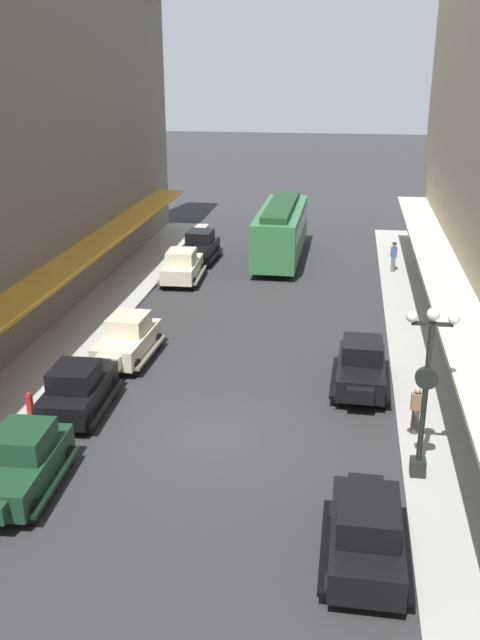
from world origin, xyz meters
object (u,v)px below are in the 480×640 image
(parked_car_5, at_px, (128,338))
(lamp_post_with_clock, at_px, (426,387))
(parked_car_2, at_px, (366,531))
(fire_hydrant, at_px, (30,403))
(pedestrian_1, at_px, (416,410))
(parked_car_1, at_px, (199,246))
(parked_car_0, at_px, (22,461))
(pedestrian_0, at_px, (394,257))
(parked_car_3, at_px, (182,265))
(parked_car_6, at_px, (361,366))
(streetcar, at_px, (281,229))
(parked_car_4, at_px, (78,388))

(parked_car_5, relative_size, lamp_post_with_clock, 0.84)
(parked_car_2, xyz_separation_m, fire_hydrant, (-11.19, 5.78, -0.38))
(fire_hydrant, bearing_deg, pedestrian_1, 2.93)
(lamp_post_with_clock, bearing_deg, pedestrian_1, 87.76)
(parked_car_2, bearing_deg, parked_car_1, 110.14)
(parked_car_0, xyz_separation_m, fire_hydrant, (-1.68, 4.10, -0.38))
(lamp_post_with_clock, distance_m, fire_hydrant, 13.10)
(lamp_post_with_clock, relative_size, pedestrian_0, 3.09)
(pedestrian_0, relative_size, pedestrian_1, 1.02)
(pedestrian_0, bearing_deg, parked_car_5, -128.67)
(parked_car_1, relative_size, parked_car_3, 1.00)
(parked_car_0, distance_m, parked_car_3, 20.13)
(parked_car_3, bearing_deg, parked_car_6, -51.55)
(parked_car_3, distance_m, streetcar, 7.34)
(parked_car_5, xyz_separation_m, pedestrian_0, (11.24, 14.05, 0.07))
(parked_car_6, distance_m, streetcar, 18.13)
(parked_car_3, relative_size, parked_car_6, 1.01)
(lamp_post_with_clock, distance_m, pedestrian_1, 3.18)
(parked_car_0, relative_size, parked_car_5, 1.00)
(parked_car_1, bearing_deg, lamp_post_with_clock, -63.27)
(pedestrian_1, bearing_deg, parked_car_1, 119.78)
(parked_car_4, height_order, streetcar, streetcar)
(parked_car_1, relative_size, pedestrian_1, 2.63)
(parked_car_0, xyz_separation_m, parked_car_4, (-0.16, 4.70, 0.00))
(parked_car_5, bearing_deg, lamp_post_with_clock, -33.07)
(parked_car_6, distance_m, pedestrian_0, 15.49)
(parked_car_0, relative_size, parked_car_6, 1.01)
(parked_car_0, bearing_deg, parked_car_4, 91.99)
(parked_car_0, xyz_separation_m, parked_car_3, (-0.10, 20.13, 0.00))
(parked_car_1, distance_m, parked_car_4, 19.62)
(parked_car_4, xyz_separation_m, parked_car_6, (9.63, 3.37, 0.00))
(parked_car_1, distance_m, streetcar, 5.03)
(fire_hydrant, bearing_deg, parked_car_1, 85.33)
(parked_car_0, bearing_deg, lamp_post_with_clock, 11.64)
(parked_car_2, height_order, parked_car_5, same)
(parked_car_2, height_order, parked_car_4, same)
(parked_car_6, bearing_deg, lamp_post_with_clock, -74.52)
(parked_car_6, distance_m, lamp_post_with_clock, 6.35)
(parked_car_2, height_order, lamp_post_with_clock, lamp_post_with_clock)
(pedestrian_0, bearing_deg, parked_car_3, -163.90)
(parked_car_0, relative_size, fire_hydrant, 5.26)
(parked_car_1, bearing_deg, pedestrian_0, -4.36)
(parked_car_6, height_order, pedestrian_0, parked_car_6)
(parked_car_2, xyz_separation_m, parked_car_4, (-9.67, 6.39, 0.00))
(parked_car_6, height_order, fire_hydrant, parked_car_6)
(parked_car_6, bearing_deg, parked_car_4, -160.69)
(parked_car_3, bearing_deg, parked_car_1, 88.97)
(parked_car_2, relative_size, lamp_post_with_clock, 0.83)
(parked_car_4, xyz_separation_m, pedestrian_0, (11.55, 18.74, 0.07))
(streetcar, height_order, pedestrian_0, streetcar)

